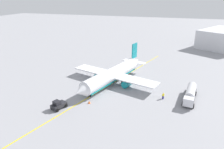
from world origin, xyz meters
The scene contains 7 objects.
ground_plane centered at (0.00, 0.00, 0.00)m, with size 400.00×400.00×0.00m, color #939399.
airplane centered at (-0.44, 0.13, 2.82)m, with size 32.37×28.69×9.99m.
fuel_tanker centered at (3.62, 22.55, 1.74)m, with size 11.56×3.98×3.15m.
pushback_tug centered at (18.06, -7.78, 1.01)m, with size 4.06×3.30×2.20m.
refueling_worker centered at (5.33, 15.88, 0.82)m, with size 0.61×0.52×1.71m.
safety_cone_nose centered at (13.51, -1.74, 0.34)m, with size 0.61×0.61×0.68m, color #F2590F.
taxi_line_marking centered at (0.00, 0.00, 0.01)m, with size 73.50×0.30×0.01m, color yellow.
Camera 1 is at (55.14, 17.65, 25.82)m, focal length 32.80 mm.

